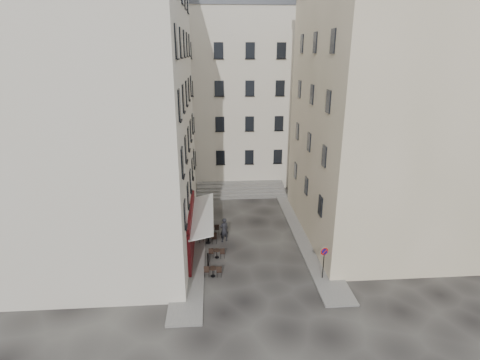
{
  "coord_description": "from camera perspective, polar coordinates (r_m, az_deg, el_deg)",
  "views": [
    {
      "loc": [
        -2.68,
        -23.46,
        13.93
      ],
      "look_at": [
        -0.69,
        4.0,
        4.45
      ],
      "focal_mm": 28.0,
      "sensor_mm": 36.0,
      "label": 1
    }
  ],
  "objects": [
    {
      "name": "bistro_table_d",
      "position": [
        30.42,
        -4.3,
        -7.42
      ],
      "size": [
        1.16,
        0.55,
        0.82
      ],
      "color": "black",
      "rests_on": "ground"
    },
    {
      "name": "bollard_far",
      "position": [
        32.37,
        -4.8,
        -5.52
      ],
      "size": [
        0.12,
        0.12,
        0.98
      ],
      "color": "black",
      "rests_on": "ground"
    },
    {
      "name": "sidewalk_right",
      "position": [
        30.73,
        9.94,
        -8.14
      ],
      "size": [
        2.0,
        18.0,
        0.12
      ],
      "primitive_type": "cube",
      "color": "slate",
      "rests_on": "ground"
    },
    {
      "name": "bollard_mid",
      "position": [
        29.22,
        -4.85,
        -8.37
      ],
      "size": [
        0.12,
        0.12,
        0.98
      ],
      "color": "black",
      "rests_on": "ground"
    },
    {
      "name": "sidewalk_left",
      "position": [
        30.82,
        -7.15,
        -7.9
      ],
      "size": [
        2.0,
        22.0,
        0.12
      ],
      "primitive_type": "cube",
      "color": "slate",
      "rests_on": "ground"
    },
    {
      "name": "building_back",
      "position": [
        42.74,
        -1.91,
        12.79
      ],
      "size": [
        18.2,
        10.2,
        18.6
      ],
      "color": "beige",
      "rests_on": "ground"
    },
    {
      "name": "stone_steps",
      "position": [
        38.58,
        0.1,
        -1.52
      ],
      "size": [
        9.0,
        3.15,
        0.8
      ],
      "color": "slate",
      "rests_on": "ground"
    },
    {
      "name": "bollard_near",
      "position": [
        26.16,
        -4.91,
        -11.89
      ],
      "size": [
        0.12,
        0.12,
        0.98
      ],
      "color": "black",
      "rests_on": "ground"
    },
    {
      "name": "building_right",
      "position": [
        30.36,
        21.92,
        8.9
      ],
      "size": [
        12.2,
        14.2,
        18.6
      ],
      "color": "#BFB18E",
      "rests_on": "ground"
    },
    {
      "name": "bistro_table_c",
      "position": [
        28.95,
        -4.91,
        -8.73
      ],
      "size": [
        1.36,
        0.64,
        0.96
      ],
      "color": "black",
      "rests_on": "ground"
    },
    {
      "name": "ground",
      "position": [
        27.42,
        2.08,
        -11.54
      ],
      "size": [
        90.0,
        90.0,
        0.0
      ],
      "primitive_type": "plane",
      "color": "black",
      "rests_on": "ground"
    },
    {
      "name": "bistro_table_a",
      "position": [
        25.08,
        -4.16,
        -13.66
      ],
      "size": [
        1.14,
        0.54,
        0.8
      ],
      "color": "black",
      "rests_on": "ground"
    },
    {
      "name": "no_parking_sign",
      "position": [
        24.67,
        12.68,
        -11.41
      ],
      "size": [
        0.52,
        0.16,
        2.3
      ],
      "rotation": [
        0.0,
        0.0,
        0.22
      ],
      "color": "black",
      "rests_on": "ground"
    },
    {
      "name": "cafe_storefront",
      "position": [
        27.32,
        -7.21,
        -7.33
      ],
      "size": [
        1.74,
        7.3,
        3.5
      ],
      "color": "#4D0B12",
      "rests_on": "ground"
    },
    {
      "name": "building_left",
      "position": [
        27.83,
        -20.78,
        10.33
      ],
      "size": [
        12.2,
        16.2,
        20.6
      ],
      "color": "beige",
      "rests_on": "ground"
    },
    {
      "name": "bistro_table_e",
      "position": [
        31.05,
        -5.44,
        -6.81
      ],
      "size": [
        1.25,
        0.59,
        0.88
      ],
      "color": "black",
      "rests_on": "ground"
    },
    {
      "name": "pedestrian",
      "position": [
        28.97,
        -2.45,
        -7.6
      ],
      "size": [
        0.84,
        0.74,
        1.93
      ],
      "primitive_type": "imported",
      "rotation": [
        0.0,
        0.0,
        3.62
      ],
      "color": "black",
      "rests_on": "ground"
    },
    {
      "name": "bistro_table_b",
      "position": [
        27.07,
        -3.57,
        -11.01
      ],
      "size": [
        1.13,
        0.53,
        0.79
      ],
      "color": "black",
      "rests_on": "ground"
    }
  ]
}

